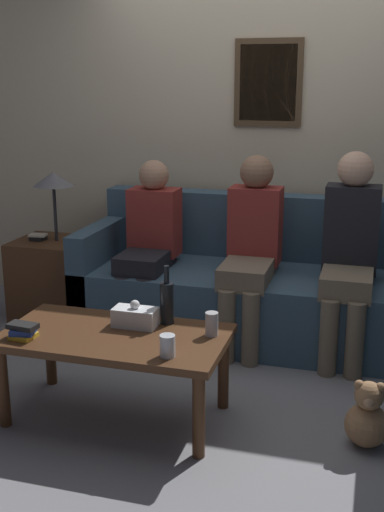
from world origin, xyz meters
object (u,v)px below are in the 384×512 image
(couch_main, at_px, (251,288))
(person_right, at_px, (350,248))
(wine_bottle, at_px, (167,302))
(drinking_glass, at_px, (167,346))
(coffee_table, at_px, (115,345))
(person_left, at_px, (149,240))
(teddy_bear, at_px, (367,418))
(person_middle, at_px, (251,244))

(couch_main, height_order, person_right, person_right)
(wine_bottle, relative_size, person_right, 0.25)
(drinking_glass, bearing_deg, coffee_table, 150.84)
(drinking_glass, height_order, person_left, person_left)
(couch_main, bearing_deg, person_right, -16.48)
(coffee_table, distance_m, teddy_bear, 1.30)
(person_middle, height_order, person_right, person_right)
(couch_main, height_order, wine_bottle, couch_main)
(couch_main, distance_m, person_right, 0.78)
(person_right, bearing_deg, coffee_table, -133.49)
(coffee_table, height_order, person_left, person_left)
(teddy_bear, bearing_deg, person_middle, 125.64)
(person_middle, bearing_deg, couch_main, 98.27)
(coffee_table, relative_size, person_right, 0.89)
(teddy_bear, bearing_deg, person_right, 98.89)
(couch_main, height_order, person_left, person_left)
(wine_bottle, distance_m, person_left, 1.09)
(person_middle, height_order, teddy_bear, person_middle)
(coffee_table, distance_m, person_middle, 1.31)
(wine_bottle, relative_size, person_left, 0.27)
(wine_bottle, bearing_deg, person_middle, 74.87)
(couch_main, relative_size, drinking_glass, 21.66)
(coffee_table, relative_size, person_middle, 0.92)
(coffee_table, xyz_separation_m, wine_bottle, (0.21, 0.21, 0.18))
(person_middle, xyz_separation_m, teddy_bear, (0.80, -1.11, -0.54))
(wine_bottle, xyz_separation_m, drinking_glass, (0.14, -0.41, -0.07))
(coffee_table, bearing_deg, teddy_bear, 3.22)
(person_middle, bearing_deg, coffee_table, -111.81)
(wine_bottle, xyz_separation_m, person_left, (-0.46, 0.99, 0.07))
(wine_bottle, bearing_deg, drinking_glass, -71.49)
(person_right, bearing_deg, person_middle, 177.88)
(couch_main, xyz_separation_m, teddy_bear, (0.82, -1.28, -0.18))
(wine_bottle, distance_m, person_right, 1.30)
(couch_main, height_order, drinking_glass, couch_main)
(person_left, bearing_deg, drinking_glass, -67.05)
(wine_bottle, height_order, person_right, person_right)
(person_right, bearing_deg, person_left, 178.14)
(wine_bottle, distance_m, drinking_glass, 0.44)
(coffee_table, distance_m, drinking_glass, 0.42)
(coffee_table, distance_m, person_right, 1.63)
(coffee_table, bearing_deg, person_left, 101.44)
(person_right, distance_m, teddy_bear, 1.24)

